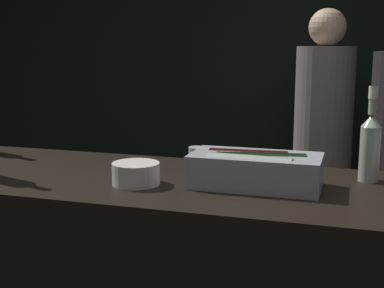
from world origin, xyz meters
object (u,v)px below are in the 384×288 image
(candle_votive, at_px, (197,155))
(ice_bin_with_bottles, at_px, (255,168))
(bowl_white, at_px, (136,173))
(white_wine_bottle, at_px, (370,143))
(person_in_hoodie, at_px, (322,142))

(candle_votive, bearing_deg, ice_bin_with_bottles, -45.09)
(bowl_white, xyz_separation_m, white_wine_bottle, (0.74, 0.27, 0.09))
(bowl_white, bearing_deg, ice_bin_with_bottles, 12.91)
(candle_votive, distance_m, person_in_hoodie, 1.26)
(ice_bin_with_bottles, distance_m, person_in_hoodie, 1.48)
(ice_bin_with_bottles, distance_m, candle_votive, 0.40)
(white_wine_bottle, xyz_separation_m, person_in_hoodie, (-0.23, 1.28, -0.23))
(bowl_white, relative_size, white_wine_bottle, 0.49)
(person_in_hoodie, bearing_deg, ice_bin_with_bottles, 102.54)
(bowl_white, height_order, candle_votive, bowl_white)
(bowl_white, bearing_deg, candle_votive, 74.73)
(bowl_white, height_order, person_in_hoodie, person_in_hoodie)
(bowl_white, height_order, white_wine_bottle, white_wine_bottle)
(white_wine_bottle, bearing_deg, person_in_hoodie, 100.23)
(ice_bin_with_bottles, distance_m, bowl_white, 0.39)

